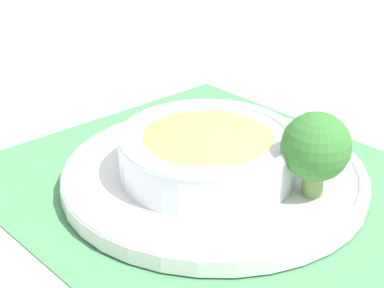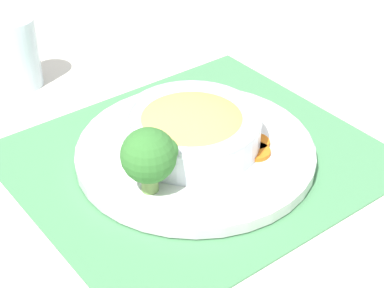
% 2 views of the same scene
% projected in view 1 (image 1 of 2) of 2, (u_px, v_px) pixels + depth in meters
% --- Properties ---
extents(ground_plane, '(4.00, 4.00, 0.00)m').
position_uv_depth(ground_plane, '(214.00, 187.00, 0.67)').
color(ground_plane, beige).
extents(placemat, '(0.48, 0.43, 0.00)m').
position_uv_depth(placemat, '(214.00, 186.00, 0.67)').
color(placemat, '#4C8C59').
rests_on(placemat, ground_plane).
extents(plate, '(0.31, 0.31, 0.02)m').
position_uv_depth(plate, '(214.00, 174.00, 0.66)').
color(plate, white).
rests_on(plate, placemat).
extents(bowl, '(0.18, 0.18, 0.05)m').
position_uv_depth(bowl, '(205.00, 148.00, 0.65)').
color(bowl, silver).
rests_on(bowl, plate).
extents(broccoli_floret, '(0.07, 0.07, 0.08)m').
position_uv_depth(broccoli_floret, '(316.00, 147.00, 0.60)').
color(broccoli_floret, '#759E51').
rests_on(broccoli_floret, plate).
extents(carrot_slice_near, '(0.04, 0.04, 0.01)m').
position_uv_depth(carrot_slice_near, '(219.00, 135.00, 0.73)').
color(carrot_slice_near, orange).
rests_on(carrot_slice_near, plate).
extents(carrot_slice_middle, '(0.04, 0.04, 0.01)m').
position_uv_depth(carrot_slice_middle, '(201.00, 136.00, 0.73)').
color(carrot_slice_middle, orange).
rests_on(carrot_slice_middle, plate).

